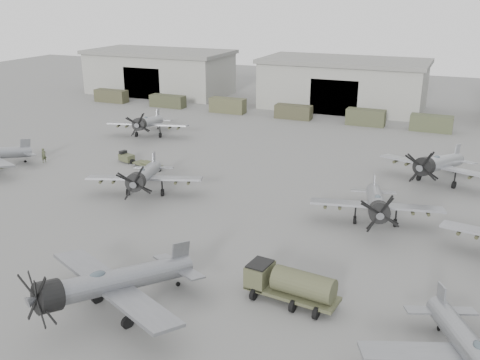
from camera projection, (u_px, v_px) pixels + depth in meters
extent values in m
plane|color=#595957|center=(168.00, 252.00, 43.21)|extent=(220.00, 220.00, 0.00)
cube|color=gray|center=(160.00, 74.00, 109.72)|extent=(28.00, 14.00, 8.00)
cube|color=slate|center=(159.00, 52.00, 108.27)|extent=(29.00, 14.80, 0.70)
cube|color=black|center=(142.00, 83.00, 104.15)|extent=(8.12, 0.40, 6.00)
cube|color=gray|center=(343.00, 86.00, 95.66)|extent=(28.00, 14.00, 8.00)
cube|color=slate|center=(345.00, 61.00, 94.21)|extent=(29.00, 14.80, 0.70)
cube|color=black|center=(334.00, 98.00, 90.09)|extent=(8.12, 0.40, 6.00)
cube|color=#3F3E29|center=(111.00, 96.00, 101.60)|extent=(6.45, 2.20, 2.32)
cube|color=#3B3D28|center=(168.00, 101.00, 97.05)|extent=(6.58, 2.20, 2.19)
cube|color=#48482F|center=(228.00, 105.00, 92.56)|extent=(6.26, 2.20, 2.53)
cube|color=#3C3B27|center=(293.00, 112.00, 88.19)|extent=(6.05, 2.20, 2.27)
cube|color=#3E412A|center=(366.00, 117.00, 83.76)|extent=(6.00, 2.20, 2.53)
cube|color=#3F452D|center=(431.00, 123.00, 80.15)|extent=(6.15, 2.20, 2.44)
cylinder|color=gray|center=(121.00, 280.00, 34.60)|extent=(5.87, 10.46, 3.18)
cylinder|color=black|center=(48.00, 296.00, 31.31)|extent=(2.43, 2.27, 2.12)
cube|color=gray|center=(113.00, 287.00, 34.30)|extent=(12.51, 7.33, 0.57)
cube|color=gray|center=(180.00, 254.00, 37.59)|extent=(0.81, 1.59, 2.03)
ellipsoid|color=#3F4C54|center=(97.00, 276.00, 33.26)|extent=(1.06, 1.37, 0.57)
cylinder|color=black|center=(97.00, 298.00, 36.06)|extent=(0.60, 0.86, 0.81)
cylinder|color=black|center=(127.00, 322.00, 33.36)|extent=(0.60, 0.86, 0.81)
cylinder|color=black|center=(178.00, 284.00, 38.14)|extent=(0.25, 0.35, 0.33)
cylinder|color=gray|center=(467.00, 344.00, 28.67)|extent=(4.80, 9.62, 2.88)
cube|color=gray|center=(470.00, 354.00, 28.23)|extent=(11.48, 6.03, 0.52)
cube|color=gray|center=(441.00, 298.00, 32.70)|extent=(0.65, 1.47, 1.84)
ellipsoid|color=#3F4C54|center=(479.00, 348.00, 27.00)|extent=(0.91, 1.23, 0.52)
cylinder|color=black|center=(438.00, 329.00, 33.12)|extent=(0.21, 0.31, 0.29)
cube|color=gray|center=(25.00, 145.00, 65.33)|extent=(0.64, 1.43, 1.79)
cylinder|color=black|center=(25.00, 161.00, 65.80)|extent=(0.20, 0.31, 0.29)
cylinder|color=gray|center=(146.00, 174.00, 55.20)|extent=(4.87, 9.85, 2.95)
cylinder|color=black|center=(136.00, 182.00, 50.79)|extent=(2.20, 2.03, 1.96)
cube|color=gray|center=(145.00, 178.00, 54.75)|extent=(11.76, 6.13, 0.53)
cube|color=gray|center=(154.00, 160.00, 59.33)|extent=(0.66, 1.51, 1.88)
ellipsoid|color=#3F4C54|center=(142.00, 171.00, 53.50)|extent=(0.93, 1.26, 0.53)
cylinder|color=black|center=(128.00, 192.00, 55.14)|extent=(0.51, 0.80, 0.75)
cylinder|color=black|center=(162.00, 193.00, 55.01)|extent=(0.51, 0.80, 0.75)
cylinder|color=black|center=(154.00, 178.00, 59.76)|extent=(0.21, 0.32, 0.30)
cylinder|color=gray|center=(376.00, 201.00, 48.23)|extent=(3.48, 9.98, 2.92)
cylinder|color=black|center=(379.00, 212.00, 43.93)|extent=(2.05, 1.82, 1.94)
cube|color=gray|center=(376.00, 205.00, 47.79)|extent=(11.85, 4.50, 0.52)
cube|color=gray|center=(374.00, 183.00, 52.25)|extent=(0.44, 1.54, 1.87)
ellipsoid|color=#3F4C54|center=(378.00, 198.00, 46.56)|extent=(0.79, 1.21, 0.52)
cylinder|color=black|center=(355.00, 220.00, 48.43)|extent=(0.41, 0.79, 0.75)
cylinder|color=black|center=(395.00, 223.00, 47.80)|extent=(0.41, 0.79, 0.75)
cylinder|color=black|center=(372.00, 204.00, 52.67)|extent=(0.17, 0.32, 0.30)
cylinder|color=#95979D|center=(149.00, 122.00, 77.39)|extent=(3.90, 9.94, 2.92)
cylinder|color=black|center=(139.00, 124.00, 73.05)|extent=(2.10, 1.89, 1.94)
cube|color=#95979D|center=(148.00, 124.00, 76.94)|extent=(11.83, 5.00, 0.52)
cube|color=#95979D|center=(158.00, 114.00, 81.44)|extent=(0.51, 1.53, 1.87)
ellipsoid|color=#3F4C54|center=(146.00, 118.00, 75.71)|extent=(0.83, 1.23, 0.52)
cylinder|color=black|center=(136.00, 134.00, 77.51)|extent=(0.45, 0.79, 0.75)
cylinder|color=black|center=(160.00, 135.00, 77.03)|extent=(0.45, 0.79, 0.75)
cylinder|color=black|center=(158.00, 128.00, 81.87)|extent=(0.19, 0.32, 0.30)
cylinder|color=#999CA2|center=(441.00, 163.00, 58.26)|extent=(4.73, 10.80, 3.19)
cylinder|color=black|center=(424.00, 166.00, 54.57)|extent=(2.34, 2.13, 2.13)
cube|color=#999CA2|center=(439.00, 166.00, 57.91)|extent=(12.86, 6.01, 0.57)
cube|color=#999CA2|center=(457.00, 152.00, 61.64)|extent=(0.63, 1.66, 2.04)
ellipsoid|color=#3F4C54|center=(436.00, 158.00, 56.78)|extent=(0.95, 1.35, 0.57)
cylinder|color=black|center=(419.00, 177.00, 59.50)|extent=(0.52, 0.87, 0.82)
cylinder|color=black|center=(454.00, 185.00, 57.11)|extent=(0.52, 0.87, 0.82)
cylinder|color=black|center=(454.00, 171.00, 62.17)|extent=(0.22, 0.35, 0.33)
cube|color=#43462D|center=(292.00, 293.00, 36.01)|extent=(6.58, 2.84, 0.23)
cube|color=#43462D|center=(260.00, 274.00, 36.92)|extent=(1.70, 2.25, 1.55)
cylinder|color=#43462D|center=(304.00, 284.00, 35.32)|extent=(4.37, 2.22, 1.73)
cube|color=black|center=(260.00, 264.00, 36.65)|extent=(1.57, 1.97, 0.14)
cylinder|color=black|center=(254.00, 294.00, 36.36)|extent=(0.37, 0.85, 0.82)
cylinder|color=black|center=(328.00, 298.00, 35.93)|extent=(0.37, 0.85, 0.82)
cube|color=#43472E|center=(127.00, 158.00, 65.82)|extent=(2.09, 1.61, 0.82)
cube|color=black|center=(123.00, 153.00, 66.02)|extent=(0.76, 1.03, 0.51)
cylinder|color=black|center=(127.00, 160.00, 65.92)|extent=(1.35, 0.90, 0.58)
cylinder|color=black|center=(134.00, 160.00, 65.05)|extent=(1.20, 0.43, 0.08)
cube|color=#43472E|center=(148.00, 165.00, 63.50)|extent=(4.15, 2.49, 0.18)
cylinder|color=black|center=(148.00, 167.00, 63.59)|extent=(1.61, 0.87, 0.45)
cylinder|color=#43472E|center=(148.00, 163.00, 63.43)|extent=(1.47, 0.73, 0.33)
imported|color=#3E432C|center=(44.00, 155.00, 65.52)|extent=(0.65, 0.77, 1.80)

